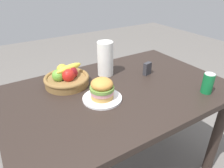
{
  "coord_description": "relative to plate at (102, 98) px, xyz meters",
  "views": [
    {
      "loc": [
        -0.64,
        -0.94,
        1.4
      ],
      "look_at": [
        -0.06,
        -0.01,
        0.81
      ],
      "focal_mm": 33.21,
      "sensor_mm": 36.0,
      "label": 1
    }
  ],
  "objects": [
    {
      "name": "dining_table",
      "position": [
        0.15,
        0.05,
        -0.11
      ],
      "size": [
        1.4,
        0.9,
        0.75
      ],
      "color": "#2D231E",
      "rests_on": "ground_plane"
    },
    {
      "name": "plate",
      "position": [
        0.0,
        0.0,
        0.0
      ],
      "size": [
        0.23,
        0.23,
        0.01
      ],
      "primitive_type": "cylinder",
      "color": "white",
      "rests_on": "dining_table"
    },
    {
      "name": "sandwich",
      "position": [
        0.0,
        0.0,
        0.07
      ],
      "size": [
        0.14,
        0.14,
        0.12
      ],
      "color": "tan",
      "rests_on": "plate"
    },
    {
      "name": "soda_can",
      "position": [
        0.58,
        -0.27,
        0.06
      ],
      "size": [
        0.07,
        0.07,
        0.13
      ],
      "color": "#147238",
      "rests_on": "dining_table"
    },
    {
      "name": "fruit_basket",
      "position": [
        -0.11,
        0.28,
        0.04
      ],
      "size": [
        0.29,
        0.29,
        0.14
      ],
      "color": "olive",
      "rests_on": "dining_table"
    },
    {
      "name": "paper_towel_roll",
      "position": [
        0.18,
        0.28,
        0.11
      ],
      "size": [
        0.11,
        0.11,
        0.24
      ],
      "primitive_type": "cylinder",
      "color": "white",
      "rests_on": "dining_table"
    },
    {
      "name": "napkin_holder",
      "position": [
        0.44,
        0.12,
        0.04
      ],
      "size": [
        0.06,
        0.04,
        0.09
      ],
      "primitive_type": "cube",
      "rotation": [
        0.0,
        0.0,
        0.21
      ],
      "color": "#333338",
      "rests_on": "dining_table"
    }
  ]
}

